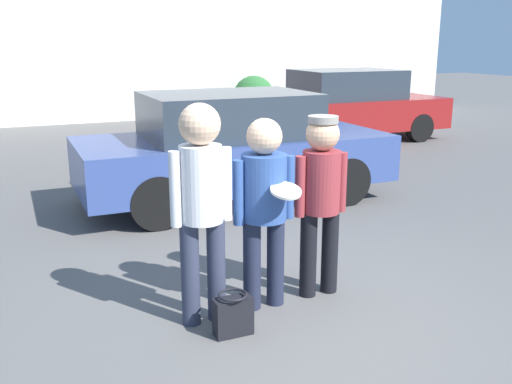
{
  "coord_description": "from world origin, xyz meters",
  "views": [
    {
      "loc": [
        -2.1,
        -3.96,
        2.23
      ],
      "look_at": [
        -0.23,
        0.33,
        0.98
      ],
      "focal_mm": 40.0,
      "sensor_mm": 36.0,
      "label": 1
    }
  ],
  "objects_px": {
    "parked_car_far": "(348,106)",
    "handbag": "(233,315)",
    "shrub": "(254,97)",
    "parked_car_near": "(233,148)",
    "person_middle_with_frisbee": "(264,198)",
    "person_right": "(321,191)",
    "person_left": "(201,195)"
  },
  "relations": [
    {
      "from": "person_middle_with_frisbee",
      "to": "parked_car_far",
      "type": "relative_size",
      "value": 0.38
    },
    {
      "from": "person_left",
      "to": "shrub",
      "type": "relative_size",
      "value": 1.45
    },
    {
      "from": "parked_car_near",
      "to": "parked_car_far",
      "type": "bearing_deg",
      "value": 41.16
    },
    {
      "from": "person_left",
      "to": "person_right",
      "type": "relative_size",
      "value": 1.1
    },
    {
      "from": "parked_car_near",
      "to": "handbag",
      "type": "distance_m",
      "value": 3.91
    },
    {
      "from": "parked_car_near",
      "to": "shrub",
      "type": "bearing_deg",
      "value": 64.75
    },
    {
      "from": "person_right",
      "to": "handbag",
      "type": "relative_size",
      "value": 4.68
    },
    {
      "from": "person_middle_with_frisbee",
      "to": "parked_car_near",
      "type": "xyz_separation_m",
      "value": [
        0.98,
        3.24,
        -0.2
      ]
    },
    {
      "from": "person_middle_with_frisbee",
      "to": "parked_car_far",
      "type": "bearing_deg",
      "value": 52.96
    },
    {
      "from": "parked_car_near",
      "to": "shrub",
      "type": "relative_size",
      "value": 3.52
    },
    {
      "from": "parked_car_far",
      "to": "handbag",
      "type": "xyz_separation_m",
      "value": [
        -5.7,
        -7.34,
        -0.62
      ]
    },
    {
      "from": "person_right",
      "to": "parked_car_far",
      "type": "xyz_separation_m",
      "value": [
        4.71,
        6.95,
        -0.18
      ]
    },
    {
      "from": "person_right",
      "to": "handbag",
      "type": "height_order",
      "value": "person_right"
    },
    {
      "from": "parked_car_far",
      "to": "shrub",
      "type": "relative_size",
      "value": 3.54
    },
    {
      "from": "shrub",
      "to": "handbag",
      "type": "relative_size",
      "value": 3.56
    },
    {
      "from": "shrub",
      "to": "person_right",
      "type": "bearing_deg",
      "value": -110.65
    },
    {
      "from": "person_right",
      "to": "parked_car_near",
      "type": "bearing_deg",
      "value": 82.43
    },
    {
      "from": "person_middle_with_frisbee",
      "to": "handbag",
      "type": "distance_m",
      "value": 0.98
    },
    {
      "from": "person_middle_with_frisbee",
      "to": "person_right",
      "type": "relative_size",
      "value": 1.01
    },
    {
      "from": "parked_car_near",
      "to": "handbag",
      "type": "bearing_deg",
      "value": -111.41
    },
    {
      "from": "person_right",
      "to": "parked_car_far",
      "type": "bearing_deg",
      "value": 55.85
    },
    {
      "from": "shrub",
      "to": "parked_car_far",
      "type": "bearing_deg",
      "value": -84.91
    },
    {
      "from": "parked_car_near",
      "to": "person_middle_with_frisbee",
      "type": "bearing_deg",
      "value": -106.91
    },
    {
      "from": "person_middle_with_frisbee",
      "to": "shrub",
      "type": "height_order",
      "value": "person_middle_with_frisbee"
    },
    {
      "from": "person_left",
      "to": "person_middle_with_frisbee",
      "type": "xyz_separation_m",
      "value": [
        0.56,
        0.05,
        -0.1
      ]
    },
    {
      "from": "person_middle_with_frisbee",
      "to": "person_left",
      "type": "bearing_deg",
      "value": -174.54
    },
    {
      "from": "handbag",
      "to": "person_left",
      "type": "bearing_deg",
      "value": 113.36
    },
    {
      "from": "person_left",
      "to": "handbag",
      "type": "distance_m",
      "value": 0.96
    },
    {
      "from": "person_left",
      "to": "parked_car_far",
      "type": "xyz_separation_m",
      "value": [
        5.83,
        7.04,
        -0.28
      ]
    },
    {
      "from": "shrub",
      "to": "person_left",
      "type": "bearing_deg",
      "value": -115.22
    },
    {
      "from": "person_left",
      "to": "parked_car_far",
      "type": "distance_m",
      "value": 9.14
    },
    {
      "from": "handbag",
      "to": "person_middle_with_frisbee",
      "type": "bearing_deg",
      "value": 40.22
    }
  ]
}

